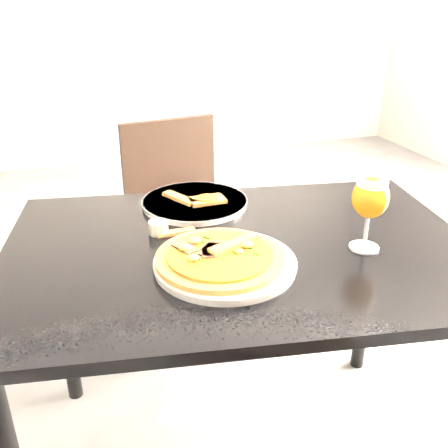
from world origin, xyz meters
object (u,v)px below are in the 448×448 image
object	(u,v)px
dining_table	(240,275)
chair_far	(182,223)
beer_glass	(370,198)
pizza	(220,256)

from	to	relation	value
dining_table	chair_far	distance (m)	0.75
beer_glass	pizza	bearing A→B (deg)	176.10
chair_far	pizza	distance (m)	0.87
pizza	beer_glass	world-z (taller)	beer_glass
pizza	beer_glass	size ratio (longest dim) A/B	1.60
dining_table	pizza	world-z (taller)	pizza
dining_table	pizza	distance (m)	0.17
pizza	dining_table	bearing A→B (deg)	46.61
dining_table	beer_glass	distance (m)	0.39
dining_table	chair_far	xyz separation A→B (m)	(0.02, 0.73, -0.17)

